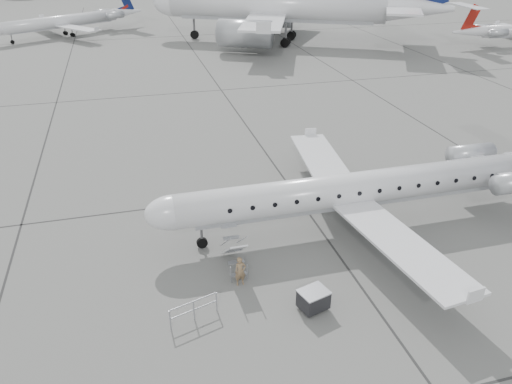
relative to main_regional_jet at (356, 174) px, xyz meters
name	(u,v)px	position (x,y,z in m)	size (l,w,h in m)	color
ground	(413,244)	(2.47, -2.60, -3.27)	(320.00, 320.00, 0.00)	slate
main_regional_jet	(356,174)	(0.00, 0.00, 0.00)	(25.48, 18.35, 6.53)	silver
airstair	(234,251)	(-7.33, -2.22, -2.24)	(0.85, 2.45, 2.05)	silver
passenger	(240,271)	(-7.32, -3.59, -2.51)	(0.55, 0.36, 1.50)	brown
safety_railing	(194,311)	(-9.81, -5.45, -2.77)	(2.20, 0.08, 1.00)	#919399
baggage_cart	(313,300)	(-4.61, -6.12, -2.75)	(1.20, 0.97, 1.04)	black
bg_regional_left	(60,15)	(-19.95, 63.77, -0.12)	(24.02, 17.30, 6.30)	silver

